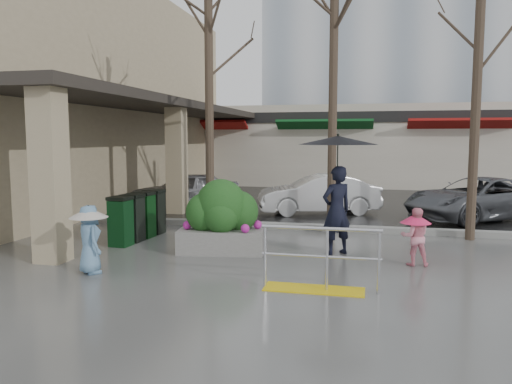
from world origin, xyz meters
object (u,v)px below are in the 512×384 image
at_px(handrail, 318,267).
at_px(tree_west, 209,34).
at_px(car_a, 186,190).
at_px(woman, 337,178).
at_px(planter, 222,217).
at_px(tree_mideast, 479,31).
at_px(news_boxes, 139,216).
at_px(car_c, 478,199).
at_px(tree_midwest, 334,21).
at_px(car_b, 318,194).
at_px(child_pink, 415,233).
at_px(child_blue, 89,233).

relative_size(handrail, tree_west, 0.28).
xyz_separation_m(handrail, car_a, (-5.39, 8.27, 0.25)).
distance_m(woman, planter, 2.56).
relative_size(tree_mideast, news_boxes, 3.20).
bearing_deg(car_c, tree_mideast, -48.40).
bearing_deg(tree_west, tree_midwest, 0.00).
height_order(tree_midwest, woman, tree_midwest).
xyz_separation_m(car_a, car_b, (4.57, -0.20, 0.00)).
bearing_deg(handrail, car_c, 63.79).
relative_size(car_a, car_b, 0.97).
bearing_deg(tree_mideast, woman, -143.93).
bearing_deg(woman, child_pink, 120.91).
xyz_separation_m(tree_west, news_boxes, (-1.24, -1.72, -4.52)).
distance_m(child_pink, planter, 3.91).
height_order(tree_midwest, tree_mideast, tree_midwest).
height_order(child_pink, car_c, car_c).
distance_m(woman, car_a, 7.96).
bearing_deg(child_pink, child_blue, 11.65).
relative_size(woman, car_c, 0.55).
relative_size(handrail, child_pink, 1.72).
distance_m(child_pink, news_boxes, 6.33).
xyz_separation_m(tree_midwest, car_a, (-5.22, 3.47, -4.60)).
height_order(handrail, news_boxes, news_boxes).
height_order(tree_west, car_c, tree_west).
distance_m(tree_mideast, car_b, 6.65).
bearing_deg(tree_midwest, handrail, -88.09).
xyz_separation_m(news_boxes, car_c, (8.51, 4.88, 0.07)).
xyz_separation_m(tree_mideast, child_pink, (-1.50, -2.81, -4.24)).
bearing_deg(car_a, handrail, 11.90).
bearing_deg(planter, tree_west, 113.10).
xyz_separation_m(news_boxes, car_b, (3.78, 5.00, 0.07)).
xyz_separation_m(tree_mideast, woman, (-3.02, -2.20, -3.26)).
height_order(tree_mideast, news_boxes, tree_mideast).
xyz_separation_m(tree_west, car_c, (7.28, 3.16, -4.45)).
height_order(tree_west, tree_mideast, tree_west).
height_order(handrail, car_a, car_a).
xyz_separation_m(woman, planter, (-2.38, -0.37, -0.85)).
xyz_separation_m(tree_west, tree_midwest, (3.20, 0.00, 0.15)).
relative_size(tree_west, child_blue, 5.50).
distance_m(tree_west, child_pink, 7.27).
bearing_deg(car_b, tree_west, -56.05).
distance_m(tree_midwest, car_c, 6.92).
relative_size(tree_midwest, news_boxes, 3.45).
distance_m(planter, car_a, 6.80).
height_order(handrail, planter, planter).
relative_size(tree_midwest, planter, 3.69).
bearing_deg(planter, car_c, 42.82).
height_order(tree_mideast, child_blue, tree_mideast).
relative_size(news_boxes, car_a, 0.55).
relative_size(child_pink, car_b, 0.29).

